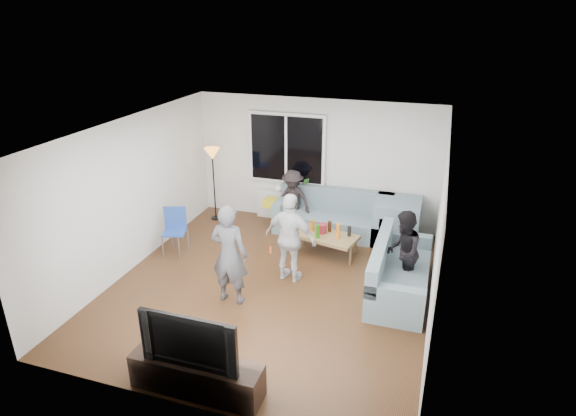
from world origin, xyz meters
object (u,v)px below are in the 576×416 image
(sofa_right_section, at_px, (401,269))
(sofa_back_section, at_px, (333,213))
(spectator_right, at_px, (403,252))
(spectator_back, at_px, (293,199))
(tv_console, at_px, (197,376))
(side_chair, at_px, (175,232))
(floor_lamp, at_px, (214,185))
(coffee_table, at_px, (326,245))
(player_left, at_px, (229,255))
(television, at_px, (193,336))
(player_right, at_px, (290,238))

(sofa_right_section, bearing_deg, sofa_back_section, 39.72)
(spectator_right, distance_m, spectator_back, 2.96)
(sofa_back_section, xyz_separation_m, tv_console, (-0.53, -4.77, -0.20))
(side_chair, xyz_separation_m, spectator_back, (1.70, 1.78, 0.18))
(sofa_right_section, relative_size, floor_lamp, 1.28)
(coffee_table, relative_size, floor_lamp, 0.71)
(coffee_table, height_order, tv_console, tv_console)
(spectator_back, distance_m, tv_console, 4.83)
(floor_lamp, distance_m, spectator_right, 4.40)
(side_chair, bearing_deg, player_left, -54.45)
(player_left, height_order, television, player_left)
(sofa_back_section, xyz_separation_m, spectator_back, (-0.85, 0.03, 0.19))
(floor_lamp, bearing_deg, sofa_right_section, -23.33)
(player_left, xyz_separation_m, spectator_right, (2.46, 1.12, -0.12))
(player_left, distance_m, tv_console, 2.03)
(sofa_back_section, relative_size, player_right, 1.51)
(player_left, bearing_deg, spectator_right, -154.16)
(sofa_back_section, xyz_separation_m, spectator_right, (1.52, -1.75, 0.25))
(sofa_back_section, bearing_deg, spectator_right, -49.00)
(coffee_table, xyz_separation_m, television, (-0.63, -3.82, 0.58))
(player_left, relative_size, spectator_right, 1.18)
(spectator_back, relative_size, tv_console, 0.77)
(floor_lamp, distance_m, television, 5.11)
(side_chair, bearing_deg, player_right, -25.53)
(television, bearing_deg, coffee_table, 80.62)
(coffee_table, height_order, side_chair, side_chair)
(sofa_back_section, bearing_deg, player_right, -97.31)
(side_chair, distance_m, spectator_back, 2.47)
(player_left, distance_m, spectator_back, 2.91)
(sofa_right_section, xyz_separation_m, tv_console, (-2.05, -2.94, -0.20))
(side_chair, relative_size, player_left, 0.54)
(coffee_table, height_order, television, television)
(sofa_back_section, xyz_separation_m, player_right, (-0.25, -1.99, 0.34))
(coffee_table, xyz_separation_m, spectator_right, (1.42, -0.79, 0.48))
(floor_lamp, relative_size, tv_console, 0.97)
(floor_lamp, bearing_deg, spectator_back, 3.54)
(spectator_right, relative_size, television, 1.14)
(coffee_table, height_order, spectator_back, spectator_back)
(tv_console, bearing_deg, sofa_back_section, 83.71)
(spectator_right, bearing_deg, tv_console, -36.64)
(player_right, distance_m, television, 2.80)
(floor_lamp, bearing_deg, coffee_table, -18.34)
(sofa_back_section, distance_m, side_chair, 3.09)
(sofa_right_section, height_order, side_chair, side_chair)
(spectator_right, bearing_deg, television, -36.64)
(floor_lamp, height_order, player_right, floor_lamp)
(side_chair, xyz_separation_m, player_left, (1.61, -1.12, 0.37))
(sofa_back_section, distance_m, player_left, 3.04)
(tv_console, bearing_deg, spectator_back, 93.86)
(tv_console, xyz_separation_m, television, (0.00, 0.00, 0.56))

